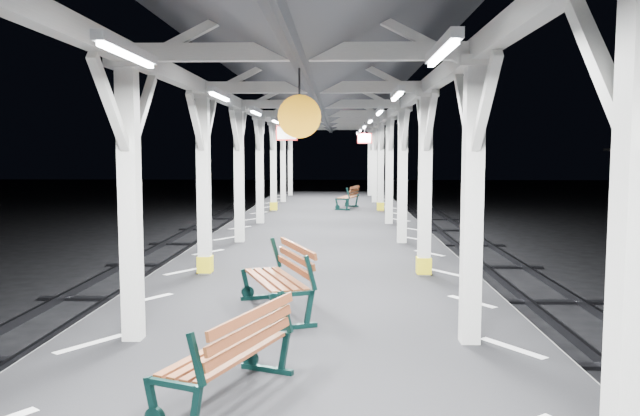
{
  "coord_description": "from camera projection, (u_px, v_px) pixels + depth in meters",
  "views": [
    {
      "loc": [
        0.46,
        -9.23,
        3.26
      ],
      "look_at": [
        0.11,
        2.23,
        2.2
      ],
      "focal_mm": 35.0,
      "sensor_mm": 36.0,
      "label": 1
    }
  ],
  "objects": [
    {
      "name": "bench_mid",
      "position": [
        283.0,
        277.0,
        8.68
      ],
      "size": [
        1.22,
        1.87,
        0.95
      ],
      "rotation": [
        0.0,
        0.0,
        0.36
      ],
      "color": "black",
      "rests_on": "platform"
    },
    {
      "name": "hazard_stripes_right",
      "position": [
        472.0,
        302.0,
        9.33
      ],
      "size": [
        1.0,
        48.0,
        0.01
      ],
      "primitive_type": "cube",
      "color": "silver",
      "rests_on": "platform"
    },
    {
      "name": "ground",
      "position": [
        309.0,
        365.0,
        9.5
      ],
      "size": [
        120.0,
        120.0,
        0.0
      ],
      "primitive_type": "plane",
      "color": "black",
      "rests_on": "ground"
    },
    {
      "name": "bench_far",
      "position": [
        350.0,
        196.0,
        24.3
      ],
      "size": [
        0.97,
        1.72,
        0.88
      ],
      "rotation": [
        0.0,
        0.0,
        -0.25
      ],
      "color": "black",
      "rests_on": "platform"
    },
    {
      "name": "hazard_stripes_left",
      "position": [
        148.0,
        299.0,
        9.48
      ],
      "size": [
        1.0,
        48.0,
        0.01
      ],
      "primitive_type": "cube",
      "color": "silver",
      "rests_on": "platform"
    },
    {
      "name": "canopy",
      "position": [
        308.0,
        60.0,
        9.06
      ],
      "size": [
        5.4,
        49.0,
        4.65
      ],
      "color": "silver",
      "rests_on": "platform"
    },
    {
      "name": "bench_near",
      "position": [
        235.0,
        351.0,
        5.59
      ],
      "size": [
        1.13,
        1.71,
        0.87
      ],
      "rotation": [
        0.0,
        0.0,
        -0.37
      ],
      "color": "black",
      "rests_on": "platform"
    },
    {
      "name": "platform",
      "position": [
        308.0,
        333.0,
        9.45
      ],
      "size": [
        6.0,
        50.0,
        1.0
      ],
      "primitive_type": "cube",
      "color": "black",
      "rests_on": "ground"
    }
  ]
}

